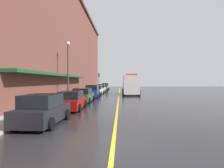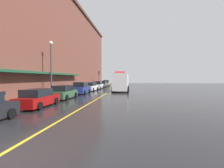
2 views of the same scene
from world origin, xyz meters
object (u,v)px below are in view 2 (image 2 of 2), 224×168
at_px(parked_car_3, 81,88).
at_px(parked_car_5, 98,85).
at_px(parking_meter_2, 4,97).
at_px(parking_meter_4, 89,85).
at_px(parked_car_7, 106,83).
at_px(box_truck, 121,82).
at_px(parked_car_2, 64,92).
at_px(traffic_light_near, 99,76).
at_px(parked_car_4, 91,87).
at_px(parked_car_1, 38,98).
at_px(parking_meter_0, 89,85).
at_px(parking_meter_3, 86,85).
at_px(parked_car_6, 103,84).
at_px(street_lamp_left, 51,63).

height_order(parked_car_3, parked_car_5, parked_car_3).
distance_m(parking_meter_2, parking_meter_4, 24.23).
xyz_separation_m(parked_car_7, box_truck, (5.99, -19.24, 0.84)).
distance_m(parked_car_2, traffic_light_near, 27.04).
height_order(parked_car_2, parked_car_3, parked_car_3).
height_order(parked_car_4, parking_meter_4, parked_car_4).
bearing_deg(parked_car_5, parked_car_4, 179.59).
height_order(parked_car_1, parked_car_5, parked_car_5).
xyz_separation_m(parking_meter_0, traffic_light_near, (0.06, 10.31, 2.10)).
xyz_separation_m(parked_car_1, traffic_light_near, (-1.43, 32.44, 2.42)).
xyz_separation_m(parking_meter_0, parking_meter_4, (0.00, 0.10, 0.00)).
relative_size(parked_car_3, traffic_light_near, 1.11).
bearing_deg(traffic_light_near, parking_meter_3, -90.27).
relative_size(parked_car_4, parked_car_6, 1.04).
bearing_deg(parked_car_7, parking_meter_4, 174.23).
distance_m(parked_car_3, box_truck, 8.22).
distance_m(parked_car_1, parked_car_6, 30.95).
relative_size(parked_car_2, parked_car_4, 0.91).
xyz_separation_m(parked_car_5, parking_meter_3, (-1.40, -5.18, 0.24)).
bearing_deg(parked_car_2, parking_meter_4, 5.16).
xyz_separation_m(box_truck, street_lamp_left, (-7.97, -11.21, 2.69)).
height_order(parking_meter_0, parking_meter_2, same).
xyz_separation_m(box_truck, parking_meter_3, (-7.37, 1.93, -0.65)).
bearing_deg(parked_car_7, parked_car_4, 179.63).
bearing_deg(parked_car_3, box_truck, -46.95).
height_order(parked_car_2, box_truck, box_truck).
relative_size(parked_car_3, parking_meter_4, 3.59).
distance_m(parked_car_2, parking_meter_0, 16.65).
relative_size(parking_meter_3, street_lamp_left, 0.19).
height_order(box_truck, parking_meter_2, box_truck).
bearing_deg(parked_car_2, parking_meter_2, 170.56).
bearing_deg(parking_meter_2, parked_car_4, 86.12).
bearing_deg(parking_meter_0, parked_car_4, -70.21).
bearing_deg(parked_car_1, parked_car_7, -1.91).
height_order(parked_car_5, street_lamp_left, street_lamp_left).
bearing_deg(parked_car_3, parked_car_2, 177.70).
bearing_deg(parked_car_5, parking_meter_4, 149.87).
relative_size(parked_car_3, parking_meter_3, 3.59).
distance_m(parking_meter_3, parking_meter_4, 2.75).
bearing_deg(parked_car_2, parking_meter_0, 5.19).
bearing_deg(parked_car_6, parking_meter_0, 168.63).
height_order(parked_car_3, parking_meter_2, parked_car_3).
distance_m(parked_car_5, parking_meter_3, 5.37).
xyz_separation_m(parked_car_7, parking_meter_4, (-1.38, -14.56, 0.19)).
xyz_separation_m(parked_car_6, parking_meter_0, (-1.43, -8.81, 0.25)).
bearing_deg(parked_car_2, street_lamp_left, 68.17).
bearing_deg(parking_meter_2, parking_meter_3, 90.00).
distance_m(box_truck, traffic_light_near, 16.65).
distance_m(parked_car_5, traffic_light_near, 8.23).
height_order(parked_car_2, parked_car_7, parked_car_7).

